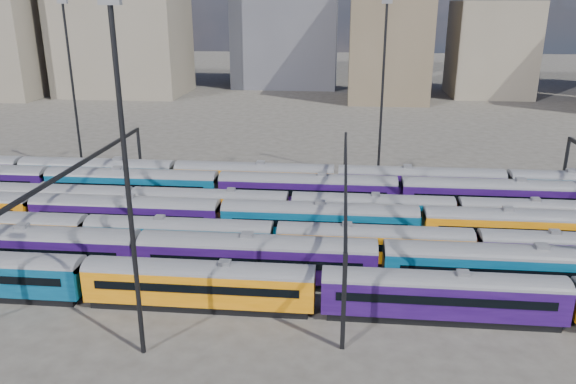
# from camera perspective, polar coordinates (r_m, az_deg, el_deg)

# --- Properties ---
(ground) EXTENTS (500.00, 500.00, 0.00)m
(ground) POSITION_cam_1_polar(r_m,az_deg,el_deg) (63.15, -3.49, -4.81)
(ground) COLOR #3E3A34
(ground) RESTS_ON ground
(rake_0) EXTENTS (142.40, 2.98, 5.01)m
(rake_0) POSITION_cam_1_polar(r_m,az_deg,el_deg) (48.56, 15.40, -9.67)
(rake_0) COLOR black
(rake_0) RESTS_ON ground
(rake_1) EXTENTS (135.59, 3.30, 5.58)m
(rake_1) POSITION_cam_1_polar(r_m,az_deg,el_deg) (55.43, -14.86, -5.61)
(rake_1) COLOR black
(rake_1) RESTS_ON ground
(rake_2) EXTENTS (118.88, 2.90, 4.88)m
(rake_2) POSITION_cam_1_polar(r_m,az_deg,el_deg) (57.20, -1.33, -4.57)
(rake_2) COLOR black
(rake_2) RESTS_ON ground
(rake_3) EXTENTS (152.47, 3.18, 5.37)m
(rake_3) POSITION_cam_1_polar(r_m,az_deg,el_deg) (65.90, -16.16, -1.88)
(rake_3) COLOR black
(rake_3) RESTS_ON ground
(rake_4) EXTENTS (115.20, 2.81, 4.72)m
(rake_4) POSITION_cam_1_polar(r_m,az_deg,el_deg) (66.42, 0.19, -1.26)
(rake_4) COLOR black
(rake_4) RESTS_ON ground
(rake_5) EXTENTS (136.49, 3.33, 5.62)m
(rake_5) POSITION_cam_1_polar(r_m,az_deg,el_deg) (72.41, -7.05, 0.70)
(rake_5) COLOR black
(rake_5) RESTS_ON ground
(rake_6) EXTENTS (132.30, 3.22, 5.44)m
(rake_6) POSITION_cam_1_polar(r_m,az_deg,el_deg) (78.87, -11.40, 1.90)
(rake_6) COLOR black
(rake_6) RESTS_ON ground
(gantry_1) EXTENTS (0.35, 40.35, 8.03)m
(gantry_1) POSITION_cam_1_polar(r_m,az_deg,el_deg) (66.87, -20.80, 1.51)
(gantry_1) COLOR black
(gantry_1) RESTS_ON ground
(gantry_2) EXTENTS (0.35, 40.35, 8.03)m
(gantry_2) POSITION_cam_1_polar(r_m,az_deg,el_deg) (60.03, 5.85, 0.78)
(gantry_2) COLOR black
(gantry_2) RESTS_ON ground
(mast_1) EXTENTS (1.40, 0.50, 25.60)m
(mast_1) POSITION_cam_1_polar(r_m,az_deg,el_deg) (89.15, -21.06, 10.27)
(mast_1) COLOR black
(mast_1) RESTS_ON ground
(mast_2) EXTENTS (1.40, 0.50, 25.60)m
(mast_2) POSITION_cam_1_polar(r_m,az_deg,el_deg) (39.63, -16.07, 1.55)
(mast_2) COLOR black
(mast_2) RESTS_ON ground
(mast_3) EXTENTS (1.40, 0.50, 25.60)m
(mast_3) POSITION_cam_1_polar(r_m,az_deg,el_deg) (82.10, 9.60, 10.61)
(mast_3) COLOR black
(mast_3) RESTS_ON ground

